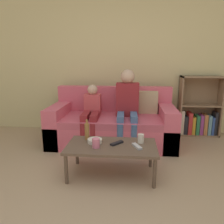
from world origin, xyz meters
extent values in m
cube|color=beige|center=(0.00, 2.57, 1.30)|extent=(12.00, 0.06, 2.60)
cube|color=#DB5B70|center=(-0.11, 1.87, 0.17)|extent=(1.91, 0.94, 0.34)
cube|color=#C95467|center=(-0.11, 1.78, 0.39)|extent=(1.47, 0.76, 0.10)
cube|color=#DB5B70|center=(-0.11, 2.25, 0.65)|extent=(1.91, 0.18, 0.42)
cube|color=#DB5B70|center=(-0.96, 1.87, 0.30)|extent=(0.22, 0.94, 0.60)
cube|color=#DB5B70|center=(0.73, 1.87, 0.30)|extent=(0.22, 0.94, 0.60)
cube|color=tan|center=(0.42, 2.10, 0.62)|extent=(0.36, 0.12, 0.36)
cube|color=#8E7051|center=(1.02, 2.39, 0.52)|extent=(0.02, 0.28, 1.03)
cube|color=#8E7051|center=(1.69, 2.39, 0.52)|extent=(0.02, 0.28, 1.03)
cube|color=#8E7051|center=(1.36, 2.52, 0.52)|extent=(0.69, 0.02, 1.03)
cube|color=#8E7051|center=(1.36, 2.39, 0.01)|extent=(0.69, 0.28, 0.02)
cube|color=#8E7051|center=(1.36, 2.39, 0.54)|extent=(0.64, 0.28, 0.02)
cube|color=#8E7051|center=(1.36, 2.39, 1.02)|extent=(0.69, 0.28, 0.02)
cube|color=beige|center=(1.07, 2.38, 0.23)|extent=(0.06, 0.21, 0.42)
cube|color=#232328|center=(1.13, 2.38, 0.18)|extent=(0.06, 0.19, 0.32)
cube|color=red|center=(1.20, 2.38, 0.22)|extent=(0.06, 0.22, 0.38)
cube|color=gold|center=(1.27, 2.38, 0.18)|extent=(0.05, 0.19, 0.31)
cube|color=#2D7A4C|center=(1.33, 2.38, 0.19)|extent=(0.06, 0.22, 0.34)
cube|color=#993D84|center=(1.40, 2.38, 0.20)|extent=(0.05, 0.20, 0.34)
cube|color=#B77542|center=(1.47, 2.38, 0.20)|extent=(0.06, 0.19, 0.36)
cube|color=#6699A8|center=(1.53, 2.38, 0.19)|extent=(0.05, 0.20, 0.34)
cube|color=#33519E|center=(1.59, 2.38, 0.18)|extent=(0.04, 0.20, 0.31)
cube|color=#232328|center=(1.63, 2.38, 0.22)|extent=(0.04, 0.18, 0.40)
cylinder|color=brown|center=(-0.49, 0.63, 0.17)|extent=(0.04, 0.04, 0.33)
cylinder|color=brown|center=(0.43, 0.63, 0.17)|extent=(0.04, 0.04, 0.33)
cylinder|color=brown|center=(-0.49, 1.09, 0.17)|extent=(0.04, 0.04, 0.33)
cylinder|color=brown|center=(0.43, 1.09, 0.17)|extent=(0.04, 0.04, 0.33)
cube|color=brown|center=(-0.03, 0.86, 0.35)|extent=(1.00, 0.54, 0.03)
cylinder|color=#476693|center=(0.04, 1.42, 0.22)|extent=(0.09, 0.09, 0.44)
cylinder|color=#476693|center=(0.23, 1.42, 0.22)|extent=(0.09, 0.09, 0.44)
cube|color=#476693|center=(0.03, 1.66, 0.49)|extent=(0.11, 0.42, 0.09)
cube|color=#476693|center=(0.22, 1.67, 0.49)|extent=(0.11, 0.42, 0.09)
cube|color=maroon|center=(0.12, 1.91, 0.70)|extent=(0.35, 0.21, 0.51)
sphere|color=#D1A889|center=(0.12, 1.91, 1.05)|extent=(0.21, 0.21, 0.21)
cylinder|color=maroon|center=(-0.48, 1.43, 0.22)|extent=(0.09, 0.09, 0.44)
cylinder|color=maroon|center=(-0.34, 1.43, 0.22)|extent=(0.09, 0.09, 0.44)
cube|color=maroon|center=(-0.49, 1.67, 0.49)|extent=(0.11, 0.42, 0.09)
cube|color=maroon|center=(-0.35, 1.68, 0.49)|extent=(0.11, 0.42, 0.09)
cube|color=#C6474C|center=(-0.43, 1.92, 0.61)|extent=(0.26, 0.21, 0.33)
sphere|color=#D1A889|center=(-0.43, 1.92, 0.84)|extent=(0.16, 0.16, 0.16)
cylinder|color=silver|center=(0.30, 0.96, 0.41)|extent=(0.07, 0.07, 0.10)
cylinder|color=pink|center=(-0.19, 0.78, 0.41)|extent=(0.08, 0.08, 0.10)
cube|color=#B7B7BC|center=(0.25, 0.83, 0.37)|extent=(0.11, 0.17, 0.02)
cube|color=black|center=(0.03, 0.90, 0.37)|extent=(0.15, 0.16, 0.02)
cylinder|color=beige|center=(-0.23, 0.92, 0.38)|extent=(0.17, 0.17, 0.05)
cylinder|color=olive|center=(-0.34, 1.02, 0.46)|extent=(0.06, 0.06, 0.20)
cylinder|color=olive|center=(-0.34, 1.02, 0.58)|extent=(0.03, 0.03, 0.05)
camera|label=1|loc=(0.18, -1.42, 1.29)|focal=35.00mm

